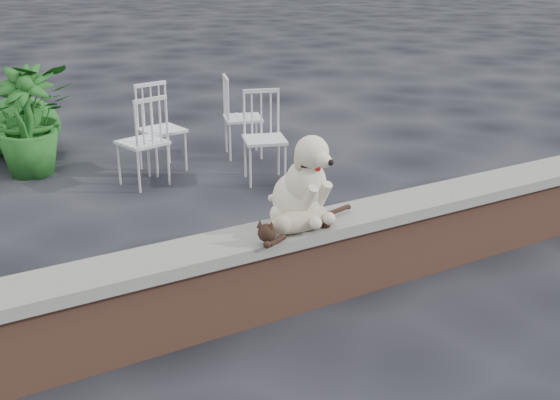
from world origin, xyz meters
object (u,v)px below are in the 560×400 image
potted_plant_b (27,122)px  chair_d (265,138)px  chair_b (161,128)px  chair_e (243,117)px  dog (298,177)px  cat (299,219)px  potted_plant_a (31,114)px  chair_c (142,141)px

potted_plant_b → chair_d: bearing=-35.7°
chair_b → potted_plant_b: size_ratio=0.81×
chair_e → potted_plant_b: (-2.29, 0.53, 0.11)m
chair_d → dog: bearing=-94.9°
dog → cat: size_ratio=0.63×
cat → potted_plant_b: potted_plant_b is taller
cat → chair_d: 2.75m
cat → potted_plant_a: size_ratio=0.87×
chair_e → cat: bearing=177.4°
dog → chair_b: size_ratio=0.68×
cat → chair_b: chair_b is taller
chair_d → potted_plant_b: (-2.05, 1.48, 0.11)m
chair_e → potted_plant_b: 2.36m
chair_c → chair_b: (0.35, 0.36, 0.00)m
chair_e → chair_d: bearing=-175.1°
chair_c → dog: bearing=77.4°
cat → chair_b: 3.42m
dog → chair_b: dog is taller
cat → potted_plant_a: bearing=90.6°
chair_c → chair_b: size_ratio=1.00×
chair_e → potted_plant_a: 2.34m
chair_d → chair_b: bearing=149.8°
chair_b → potted_plant_a: bearing=133.3°
chair_d → cat: bearing=-95.2°
dog → potted_plant_b: bearing=94.7°
cat → potted_plant_b: bearing=93.1°
cat → chair_c: bearing=79.8°
cat → chair_b: size_ratio=1.09×
potted_plant_a → chair_c: bearing=-57.4°
dog → chair_d: 2.61m
dog → chair_b: 3.29m
chair_e → potted_plant_a: potted_plant_a is taller
chair_e → chair_c: bearing=125.6°
chair_c → chair_e: (1.36, 0.40, 0.00)m
potted_plant_a → dog: bearing=-78.1°
potted_plant_b → dog: bearing=-75.4°
dog → chair_b: bearing=75.1°
chair_e → chair_b: (-1.01, -0.03, 0.00)m
cat → chair_e: bearing=58.2°
cat → chair_d: bearing=55.6°
chair_b → chair_c: bearing=-142.7°
chair_c → chair_e: 1.42m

